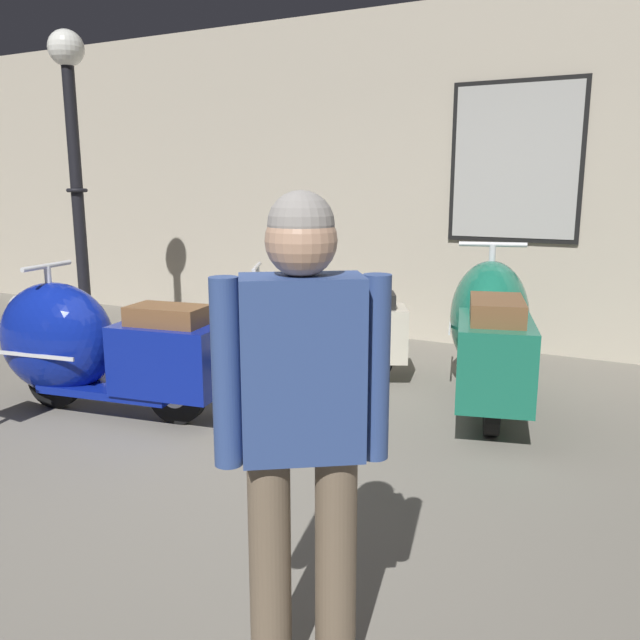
{
  "coord_description": "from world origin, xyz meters",
  "views": [
    {
      "loc": [
        2.15,
        -2.71,
        1.57
      ],
      "look_at": [
        -0.01,
        1.52,
        0.57
      ],
      "focal_mm": 36.36,
      "sensor_mm": 36.0,
      "label": 1
    }
  ],
  "objects_px": {
    "scooter_1": "(293,329)",
    "visitor_0": "(302,414)",
    "scooter_0": "(90,346)",
    "scooter_2": "(490,330)",
    "lamppost": "(75,168)"
  },
  "relations": [
    {
      "from": "scooter_0",
      "to": "visitor_0",
      "type": "bearing_deg",
      "value": 139.97
    },
    {
      "from": "scooter_2",
      "to": "visitor_0",
      "type": "relative_size",
      "value": 1.24
    },
    {
      "from": "scooter_0",
      "to": "scooter_2",
      "type": "relative_size",
      "value": 0.9
    },
    {
      "from": "lamppost",
      "to": "visitor_0",
      "type": "xyz_separation_m",
      "value": [
        3.88,
        -2.78,
        -0.81
      ]
    },
    {
      "from": "visitor_0",
      "to": "scooter_2",
      "type": "bearing_deg",
      "value": -31.89
    },
    {
      "from": "scooter_1",
      "to": "visitor_0",
      "type": "relative_size",
      "value": 1.02
    },
    {
      "from": "scooter_0",
      "to": "lamppost",
      "type": "relative_size",
      "value": 0.6
    },
    {
      "from": "scooter_1",
      "to": "visitor_0",
      "type": "xyz_separation_m",
      "value": [
        1.6,
        -2.77,
        0.47
      ]
    },
    {
      "from": "lamppost",
      "to": "scooter_1",
      "type": "bearing_deg",
      "value": -0.06
    },
    {
      "from": "scooter_2",
      "to": "visitor_0",
      "type": "height_order",
      "value": "visitor_0"
    },
    {
      "from": "scooter_1",
      "to": "lamppost",
      "type": "bearing_deg",
      "value": -26.12
    },
    {
      "from": "scooter_2",
      "to": "lamppost",
      "type": "xyz_separation_m",
      "value": [
        -3.76,
        -0.3,
        1.19
      ]
    },
    {
      "from": "scooter_2",
      "to": "scooter_1",
      "type": "bearing_deg",
      "value": 86.88
    },
    {
      "from": "scooter_1",
      "to": "lamppost",
      "type": "height_order",
      "value": "lamppost"
    },
    {
      "from": "visitor_0",
      "to": "scooter_0",
      "type": "bearing_deg",
      "value": 24.62
    }
  ]
}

